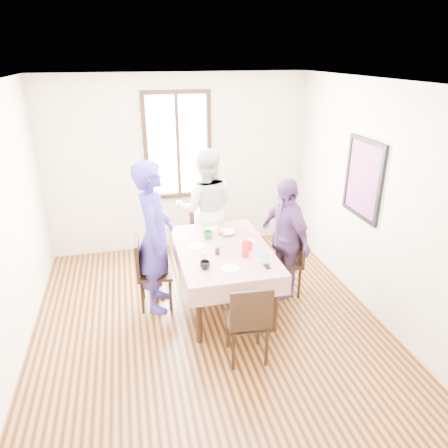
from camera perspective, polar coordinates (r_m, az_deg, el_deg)
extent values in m
plane|color=black|center=(5.00, -2.11, -13.63)|extent=(4.50, 4.50, 0.00)
plane|color=beige|center=(6.46, -6.31, 8.10)|extent=(4.00, 0.00, 4.00)
plane|color=beige|center=(5.09, 20.32, 2.77)|extent=(0.00, 4.50, 4.50)
cube|color=black|center=(6.37, -6.40, 10.66)|extent=(1.02, 0.06, 1.62)
cube|color=white|center=(6.38, -6.41, 10.68)|extent=(0.90, 0.02, 1.50)
cube|color=red|center=(5.26, 18.69, 5.90)|extent=(0.04, 0.76, 0.96)
cube|color=black|center=(5.19, -0.13, -7.19)|extent=(0.99, 1.53, 0.75)
cube|color=#5A020E|center=(5.02, -0.13, -3.41)|extent=(1.11, 1.65, 0.01)
cube|color=black|center=(5.18, -9.48, -6.62)|extent=(0.45, 0.45, 0.91)
cube|color=black|center=(5.42, 8.30, -5.13)|extent=(0.47, 0.47, 0.91)
cube|color=black|center=(6.07, -2.41, -1.73)|extent=(0.43, 0.43, 0.91)
cube|color=black|center=(4.30, 3.18, -13.03)|extent=(0.45, 0.45, 0.91)
imported|color=#332B90|center=(4.97, -9.57, -1.80)|extent=(0.56, 0.75, 1.86)
imported|color=beige|center=(5.89, -2.45, 2.00)|extent=(0.97, 0.82, 1.77)
imported|color=#55366D|center=(5.27, 8.28, -1.96)|extent=(0.60, 0.99, 1.57)
imported|color=black|center=(4.54, -2.64, -5.67)|extent=(0.12, 0.12, 0.09)
imported|color=red|center=(4.97, 3.43, -3.05)|extent=(0.14, 0.14, 0.10)
imported|color=#0C7226|center=(5.26, -2.22, -1.48)|extent=(0.14, 0.14, 0.09)
imported|color=white|center=(5.37, 0.34, -1.21)|extent=(0.25, 0.25, 0.05)
cube|color=red|center=(4.77, 2.94, -3.34)|extent=(0.07, 0.07, 0.22)
cylinder|color=white|center=(4.72, 5.42, -4.77)|extent=(0.13, 0.13, 0.06)
cylinder|color=black|center=(4.85, -0.91, -3.80)|extent=(0.06, 0.06, 0.08)
cylinder|color=silver|center=(4.74, -2.85, -4.31)|extent=(0.07, 0.07, 0.10)
cube|color=black|center=(4.62, 5.98, -5.86)|extent=(0.06, 0.12, 0.01)
cylinder|color=silver|center=(5.03, -0.56, -2.40)|extent=(0.07, 0.07, 0.14)
cylinder|color=white|center=(5.05, -3.86, -3.13)|extent=(0.20, 0.20, 0.01)
cylinder|color=white|center=(5.17, 3.28, -2.48)|extent=(0.20, 0.20, 0.01)
cylinder|color=white|center=(5.54, -1.62, -0.68)|extent=(0.20, 0.20, 0.01)
cylinder|color=white|center=(4.55, 0.97, -6.15)|extent=(0.20, 0.20, 0.01)
cylinder|color=blue|center=(4.70, 5.43, -4.36)|extent=(0.12, 0.12, 0.01)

